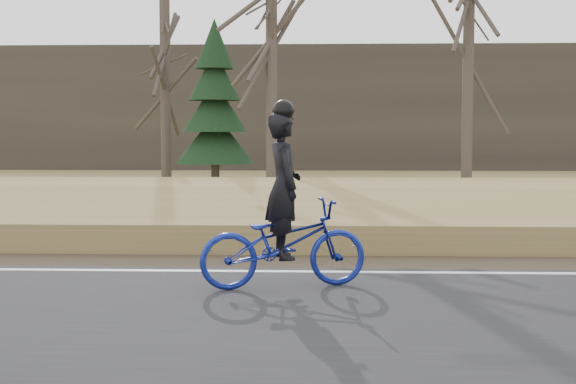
{
  "coord_description": "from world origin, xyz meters",
  "views": [
    {
      "loc": [
        -1.55,
        -10.29,
        1.94
      ],
      "look_at": [
        -1.98,
        0.5,
        1.1
      ],
      "focal_mm": 50.0,
      "sensor_mm": 36.0,
      "label": 1
    }
  ],
  "objects": [
    {
      "name": "road",
      "position": [
        0.0,
        -2.5,
        0.03
      ],
      "size": [
        120.0,
        6.0,
        0.06
      ],
      "primitive_type": "cube",
      "color": "black",
      "rests_on": "ground"
    },
    {
      "name": "edge_line",
      "position": [
        0.0,
        0.2,
        0.07
      ],
      "size": [
        120.0,
        0.12,
        0.01
      ],
      "primitive_type": "cube",
      "color": "silver",
      "rests_on": "road"
    },
    {
      "name": "railroad",
      "position": [
        0.0,
        8.0,
        0.53
      ],
      "size": [
        120.0,
        2.4,
        0.29
      ],
      "color": "black",
      "rests_on": "ballast"
    },
    {
      "name": "bare_tree_left",
      "position": [
        -6.94,
        17.57,
        3.45
      ],
      "size": [
        0.36,
        0.36,
        6.91
      ],
      "primitive_type": "cylinder",
      "color": "#4C4238",
      "rests_on": "ground"
    },
    {
      "name": "ballast",
      "position": [
        0.0,
        8.0,
        0.23
      ],
      "size": [
        120.0,
        3.0,
        0.45
      ],
      "primitive_type": "cube",
      "color": "slate",
      "rests_on": "ground"
    },
    {
      "name": "bare_tree_near_left",
      "position": [
        -3.04,
        14.29,
        3.89
      ],
      "size": [
        0.36,
        0.36,
        7.79
      ],
      "primitive_type": "cylinder",
      "color": "#4C4238",
      "rests_on": "ground"
    },
    {
      "name": "cyclist",
      "position": [
        -1.98,
        -0.84,
        0.76
      ],
      "size": [
        2.12,
        1.21,
        2.23
      ],
      "rotation": [
        0.0,
        0.0,
        1.84
      ],
      "color": "navy",
      "rests_on": "road"
    },
    {
      "name": "treeline_backdrop",
      "position": [
        0.0,
        30.0,
        3.0
      ],
      "size": [
        120.0,
        4.0,
        6.0
      ],
      "primitive_type": "cube",
      "color": "#383328",
      "rests_on": "ground"
    },
    {
      "name": "shoulder",
      "position": [
        0.0,
        1.2,
        0.02
      ],
      "size": [
        120.0,
        1.6,
        0.04
      ],
      "primitive_type": "cube",
      "color": "#473A2B",
      "rests_on": "ground"
    },
    {
      "name": "bare_tree_center",
      "position": [
        3.19,
        15.85,
        4.51
      ],
      "size": [
        0.36,
        0.36,
        9.01
      ],
      "primitive_type": "cylinder",
      "color": "#4C4238",
      "rests_on": "ground"
    },
    {
      "name": "ground",
      "position": [
        0.0,
        0.0,
        0.0
      ],
      "size": [
        120.0,
        120.0,
        0.0
      ],
      "primitive_type": "plane",
      "color": "#95764C",
      "rests_on": "ground"
    },
    {
      "name": "conifer",
      "position": [
        -5.01,
        16.06,
        2.64
      ],
      "size": [
        2.6,
        2.6,
        5.58
      ],
      "color": "#4C4238",
      "rests_on": "ground"
    },
    {
      "name": "embankment",
      "position": [
        0.0,
        4.2,
        0.22
      ],
      "size": [
        120.0,
        5.0,
        0.44
      ],
      "primitive_type": "cube",
      "color": "#95764C",
      "rests_on": "ground"
    }
  ]
}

